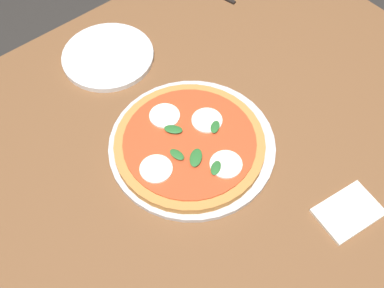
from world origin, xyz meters
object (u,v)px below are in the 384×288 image
object	(u,v)px
pizza	(190,143)
dining_table	(220,165)
serving_tray	(192,145)
plate_white	(108,56)
napkin	(348,212)

from	to	relation	value
pizza	dining_table	bearing A→B (deg)	-29.22
dining_table	pizza	world-z (taller)	pizza
dining_table	serving_tray	xyz separation A→B (m)	(-0.05, 0.04, 0.10)
serving_tray	plate_white	bearing A→B (deg)	88.32
dining_table	napkin	bearing A→B (deg)	-73.71
serving_tray	napkin	xyz separation A→B (m)	(0.14, -0.33, -0.00)
plate_white	napkin	size ratio (longest dim) A/B	1.80
serving_tray	napkin	world-z (taller)	serving_tray
pizza	napkin	size ratio (longest dim) A/B	2.55
serving_tray	napkin	bearing A→B (deg)	-66.96
plate_white	napkin	xyz separation A→B (m)	(0.13, -0.68, -0.00)
napkin	pizza	bearing A→B (deg)	114.48
serving_tray	plate_white	xyz separation A→B (m)	(0.01, 0.35, 0.00)
serving_tray	dining_table	bearing A→B (deg)	-34.58
napkin	serving_tray	bearing A→B (deg)	113.04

